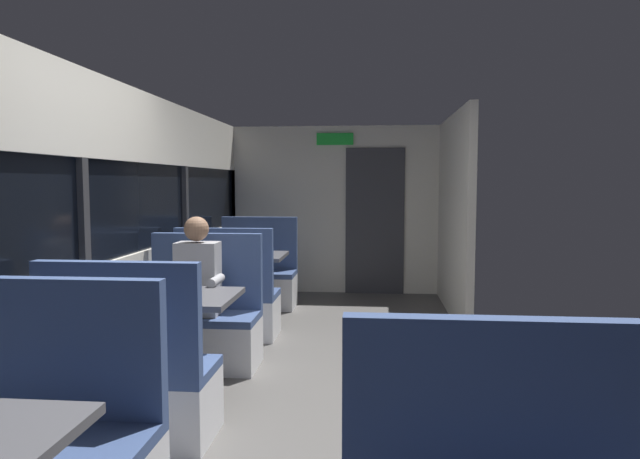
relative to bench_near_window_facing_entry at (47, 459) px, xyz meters
The scene contains 13 objects.
ground_plane 1.69m from the bench_near_window_facing_entry, 57.23° to the left, with size 3.30×9.20×0.02m, color #514F4C.
carriage_window_panel_left 1.69m from the bench_near_window_facing_entry, 111.80° to the left, with size 0.09×8.48×2.30m.
carriage_end_bulkhead 5.72m from the bench_near_window_facing_entry, 80.31° to the left, with size 2.90×0.11×2.30m.
carriage_aisle_panel_right 5.04m from the bench_near_window_facing_entry, 61.89° to the left, with size 0.08×2.40×2.30m, color beige.
bench_near_window_facing_entry is the anchor object (origin of this frame).
dining_table_mid_window 1.61m from the bench_near_window_facing_entry, 90.00° to the left, with size 0.90×0.70×0.74m.
bench_mid_window_facing_end 0.89m from the bench_near_window_facing_entry, 90.00° to the left, with size 0.95×0.50×1.10m.
bench_mid_window_facing_entry 2.28m from the bench_near_window_facing_entry, 90.00° to the left, with size 0.95×0.50×1.10m.
dining_table_far_window 3.88m from the bench_near_window_facing_entry, 90.00° to the left, with size 0.90×0.70×0.74m.
bench_far_window_facing_end 3.17m from the bench_near_window_facing_entry, 90.00° to the left, with size 0.95×0.50×1.10m.
bench_far_window_facing_entry 4.57m from the bench_near_window_facing_entry, 90.00° to the left, with size 0.95×0.50×1.10m.
seated_passenger 2.22m from the bench_near_window_facing_entry, 90.00° to the left, with size 0.47×0.55×1.26m.
coffee_cup_primary 3.80m from the bench_near_window_facing_entry, 87.09° to the left, with size 0.07×0.07×0.09m.
Camera 1 is at (0.51, -3.66, 1.54)m, focal length 31.95 mm.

